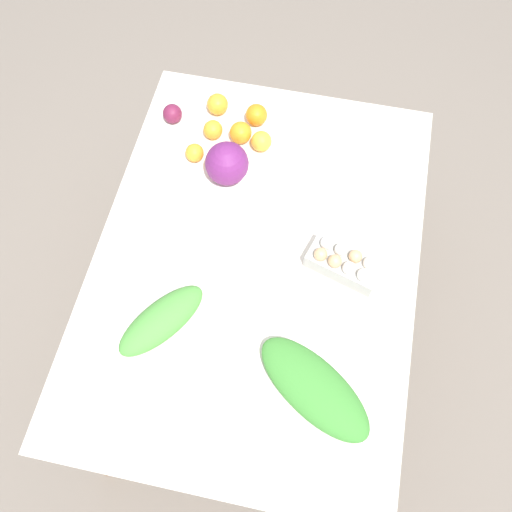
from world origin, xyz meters
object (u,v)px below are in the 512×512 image
Objects in this scene: orange_1 at (256,115)px; orange_3 at (218,104)px; beet_root at (172,114)px; greens_bunch_dandelion at (162,320)px; cabbage_purple at (227,163)px; egg_carton at (344,263)px; greens_bunch_beet_tops at (314,388)px; orange_2 at (261,141)px; orange_5 at (195,153)px; orange_0 at (241,133)px; orange_4 at (213,130)px.

orange_1 and orange_3 have the same top height.
beet_root is 0.89× the size of orange_1.
greens_bunch_dandelion is at bearing -166.67° from beet_root.
cabbage_purple reaches higher than orange_3.
greens_bunch_dandelion is (-0.30, 0.50, -0.00)m from egg_carton.
greens_bunch_beet_tops is (-0.67, -0.41, -0.04)m from cabbage_purple.
egg_carton reaches higher than greens_bunch_beet_tops.
orange_5 is at bearing 113.29° from orange_2.
orange_0 reaches higher than orange_5.
greens_bunch_beet_tops is at bearing -143.49° from orange_5.
beet_root and orange_4 have the same top height.
orange_0 is at bearing -134.76° from orange_3.
orange_1 is (0.05, -0.30, 0.00)m from beet_root.
orange_5 is at bearing 5.63° from greens_bunch_dandelion.
cabbage_purple is 0.38× the size of greens_bunch_beet_tops.
orange_4 is at bearing -19.56° from orange_5.
orange_3 is 0.11m from orange_4.
orange_0 is (0.16, -0.01, -0.03)m from cabbage_purple.
beet_root is 0.19m from orange_5.
orange_1 is at bearing -22.89° from orange_0.
greens_bunch_beet_tops reaches higher than orange_4.
orange_4 is at bearing -174.71° from orange_3.
orange_0 reaches higher than orange_2.
orange_3 is at bearing 28.20° from greens_bunch_beet_tops.
greens_bunch_beet_tops is at bearing -102.53° from greens_bunch_dandelion.
orange_4 is at bearing 1.74° from greens_bunch_dandelion.
orange_0 is 0.10m from orange_4.
cabbage_purple is 0.17m from orange_2.
orange_5 is (-0.11, 0.14, -0.01)m from orange_0.
orange_2 is 0.23m from orange_3.
cabbage_purple reaches higher than greens_bunch_beet_tops.
greens_bunch_dandelion is 0.72m from orange_4.
greens_bunch_dandelion reaches higher than orange_2.
greens_bunch_beet_tops is 4.95× the size of orange_0.
orange_4 is (0.43, 0.52, -0.01)m from egg_carton.
egg_carton reaches higher than orange_5.
orange_1 is 1.21× the size of orange_5.
greens_bunch_beet_tops is at bearing -158.80° from orange_1.
egg_carton is 3.20× the size of orange_3.
greens_bunch_beet_tops is at bearing -143.06° from beet_root.
orange_1 is at bearing 21.20° from greens_bunch_beet_tops.
greens_bunch_dandelion is 4.70× the size of orange_5.
orange_0 is 1.01× the size of orange_3.
greens_bunch_beet_tops is 0.99m from orange_1.
orange_4 is (-0.11, -0.01, -0.00)m from orange_3.
egg_carton is at bearing -140.09° from orange_2.
egg_carton is at bearing -135.44° from orange_3.
orange_2 is 0.23m from orange_5.
greens_bunch_dandelion reaches higher than orange_0.
greens_bunch_dandelion is 0.82m from orange_1.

